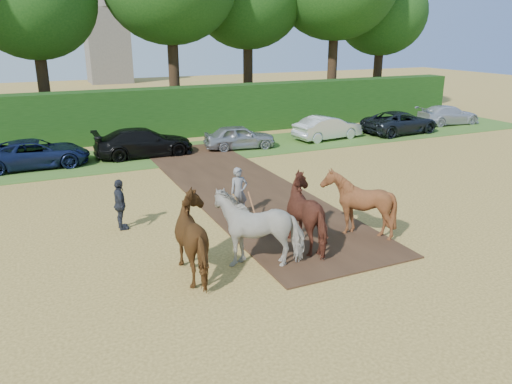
# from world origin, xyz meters

# --- Properties ---
(ground) EXTENTS (120.00, 120.00, 0.00)m
(ground) POSITION_xyz_m (0.00, 0.00, 0.00)
(ground) COLOR gold
(ground) RESTS_ON ground
(earth_strip) EXTENTS (4.50, 17.00, 0.05)m
(earth_strip) POSITION_xyz_m (1.50, 7.00, 0.03)
(earth_strip) COLOR #472D1C
(earth_strip) RESTS_ON ground
(grass_verge) EXTENTS (50.00, 5.00, 0.03)m
(grass_verge) POSITION_xyz_m (0.00, 14.00, 0.01)
(grass_verge) COLOR #38601E
(grass_verge) RESTS_ON ground
(hedgerow) EXTENTS (46.00, 1.60, 3.00)m
(hedgerow) POSITION_xyz_m (0.00, 18.50, 1.50)
(hedgerow) COLOR #14380F
(hedgerow) RESTS_ON ground
(spectator_far) EXTENTS (0.42, 1.00, 1.71)m
(spectator_far) POSITION_xyz_m (-3.78, 4.43, 0.85)
(spectator_far) COLOR #23262F
(spectator_far) RESTS_ON ground
(plough_team) EXTENTS (6.90, 5.14, 2.12)m
(plough_team) POSITION_xyz_m (0.28, 0.60, 1.05)
(plough_team) COLOR #593116
(plough_team) RESTS_ON ground
(parked_cars) EXTENTS (41.52, 3.61, 1.47)m
(parked_cars) POSITION_xyz_m (2.76, 14.02, 0.70)
(parked_cars) COLOR silver
(parked_cars) RESTS_ON ground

